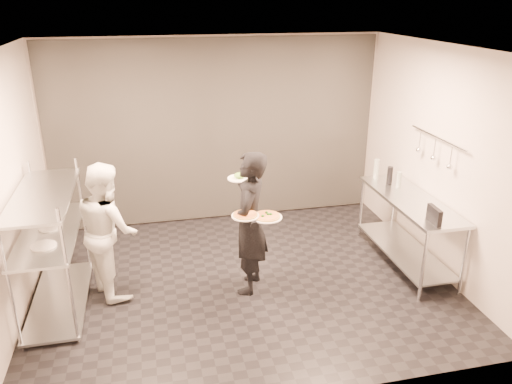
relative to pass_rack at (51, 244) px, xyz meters
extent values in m
cube|color=black|center=(2.15, 0.00, -0.77)|extent=(5.00, 4.00, 0.00)
cube|color=white|center=(2.15, 0.00, 2.03)|extent=(5.00, 4.00, 0.00)
cube|color=beige|center=(2.15, 2.00, 0.63)|extent=(5.00, 0.00, 2.80)
cube|color=beige|center=(2.15, -2.00, 0.63)|extent=(5.00, 0.00, 2.80)
cube|color=beige|center=(-0.35, 0.00, 0.63)|extent=(0.00, 4.00, 2.80)
cube|color=beige|center=(4.65, 0.00, 0.63)|extent=(0.00, 4.00, 2.80)
cube|color=white|center=(2.15, 1.97, 0.63)|extent=(4.90, 0.04, 2.74)
cylinder|color=silver|center=(-0.27, -0.77, -0.02)|extent=(0.04, 0.04, 1.50)
cylinder|color=silver|center=(-0.27, 0.77, -0.02)|extent=(0.04, 0.04, 1.50)
cylinder|color=silver|center=(0.27, -0.77, -0.02)|extent=(0.04, 0.04, 1.50)
cylinder|color=silver|center=(0.27, 0.77, -0.02)|extent=(0.04, 0.04, 1.50)
cube|color=#B1B7BB|center=(0.00, 0.00, -0.72)|extent=(0.60, 1.60, 0.03)
cube|color=#B1B7BB|center=(0.00, 0.00, 0.13)|extent=(0.60, 1.60, 0.03)
cube|color=#B1B7BB|center=(0.00, 0.00, 0.58)|extent=(0.60, 1.60, 0.03)
cylinder|color=white|center=(0.00, -0.35, 0.16)|extent=(0.26, 0.26, 0.01)
cylinder|color=white|center=(0.00, 0.10, 0.16)|extent=(0.26, 0.26, 0.01)
cylinder|color=silver|center=(4.07, -0.86, -0.32)|extent=(0.04, 0.04, 0.90)
cylinder|color=silver|center=(4.07, 0.86, -0.32)|extent=(0.04, 0.04, 0.90)
cylinder|color=silver|center=(4.59, -0.86, -0.32)|extent=(0.04, 0.04, 0.90)
cylinder|color=silver|center=(4.59, 0.86, -0.32)|extent=(0.04, 0.04, 0.90)
cube|color=#B1B7BB|center=(4.33, 0.00, -0.59)|extent=(0.57, 1.71, 0.03)
cube|color=#B1B7BB|center=(4.33, 0.00, 0.13)|extent=(0.60, 1.80, 0.04)
cylinder|color=silver|center=(4.59, 0.00, 0.93)|extent=(0.02, 1.20, 0.02)
cylinder|color=silver|center=(4.57, -0.35, 0.80)|extent=(0.01, 0.01, 0.22)
sphere|color=silver|center=(4.57, -0.35, 0.67)|extent=(0.07, 0.07, 0.07)
cylinder|color=silver|center=(4.57, 0.00, 0.80)|extent=(0.01, 0.01, 0.22)
sphere|color=silver|center=(4.57, 0.00, 0.67)|extent=(0.07, 0.07, 0.07)
cylinder|color=silver|center=(4.57, 0.35, 0.80)|extent=(0.01, 0.01, 0.22)
sphere|color=silver|center=(4.57, 0.35, 0.67)|extent=(0.07, 0.07, 0.07)
imported|color=black|center=(2.20, -0.15, 0.09)|extent=(0.62, 0.74, 1.72)
imported|color=white|center=(0.60, 0.17, 0.03)|extent=(0.87, 0.96, 1.61)
cylinder|color=white|center=(2.12, -0.34, 0.28)|extent=(0.31, 0.31, 0.01)
cylinder|color=gold|center=(2.12, -0.34, 0.29)|extent=(0.27, 0.27, 0.02)
cylinder|color=#AD4217|center=(2.12, -0.34, 0.30)|extent=(0.24, 0.24, 0.01)
sphere|color=#1D5A14|center=(2.12, -0.34, 0.31)|extent=(0.04, 0.04, 0.04)
cylinder|color=white|center=(2.35, -0.38, 0.26)|extent=(0.34, 0.34, 0.01)
cylinder|color=gold|center=(2.35, -0.38, 0.27)|extent=(0.30, 0.30, 0.02)
cylinder|color=#AD4217|center=(2.35, -0.38, 0.28)|extent=(0.26, 0.26, 0.01)
sphere|color=#1D5A14|center=(2.35, -0.38, 0.29)|extent=(0.04, 0.04, 0.04)
cylinder|color=white|center=(2.14, 0.11, 0.56)|extent=(0.28, 0.28, 0.01)
ellipsoid|color=#38701C|center=(2.14, 0.11, 0.60)|extent=(0.13, 0.13, 0.07)
cube|color=black|center=(4.21, -0.72, 0.25)|extent=(0.07, 0.27, 0.19)
cylinder|color=gray|center=(4.22, 0.80, 0.29)|extent=(0.08, 0.08, 0.27)
cylinder|color=gray|center=(4.36, 0.40, 0.26)|extent=(0.07, 0.07, 0.22)
cylinder|color=black|center=(4.29, 0.52, 0.28)|extent=(0.07, 0.07, 0.25)
camera|label=1|loc=(1.13, -5.26, 2.56)|focal=35.00mm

